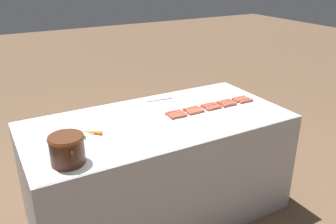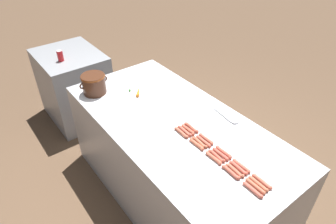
% 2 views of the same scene
% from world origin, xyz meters
% --- Properties ---
extents(ground_plane, '(20.00, 20.00, 0.00)m').
position_xyz_m(ground_plane, '(0.00, 0.00, 0.00)').
color(ground_plane, brown).
extents(griddle_counter, '(1.04, 2.15, 0.92)m').
position_xyz_m(griddle_counter, '(0.00, 0.00, 0.46)').
color(griddle_counter, '#ADAFB5').
rests_on(griddle_counter, ground_plane).
extents(hot_dog_0, '(0.03, 0.16, 0.03)m').
position_xyz_m(hot_dog_0, '(-0.06, -0.87, 0.93)').
color(hot_dog_0, '#BB5745').
rests_on(hot_dog_0, griddle_counter).
extents(hot_dog_1, '(0.03, 0.16, 0.03)m').
position_xyz_m(hot_dog_1, '(-0.06, -0.68, 0.93)').
color(hot_dog_1, '#B65441').
rests_on(hot_dog_1, griddle_counter).
extents(hot_dog_2, '(0.03, 0.16, 0.03)m').
position_xyz_m(hot_dog_2, '(-0.06, -0.52, 0.93)').
color(hot_dog_2, '#B75A42').
rests_on(hot_dog_2, griddle_counter).
extents(hot_dog_3, '(0.03, 0.16, 0.03)m').
position_xyz_m(hot_dog_3, '(-0.06, -0.33, 0.93)').
color(hot_dog_3, '#BD5B3F').
rests_on(hot_dog_3, griddle_counter).
extents(hot_dog_4, '(0.03, 0.16, 0.03)m').
position_xyz_m(hot_dog_4, '(-0.06, -0.16, 0.93)').
color(hot_dog_4, '#B05942').
rests_on(hot_dog_4, griddle_counter).
extents(hot_dog_5, '(0.03, 0.16, 0.03)m').
position_xyz_m(hot_dog_5, '(-0.02, -0.86, 0.93)').
color(hot_dog_5, '#B15B41').
rests_on(hot_dog_5, griddle_counter).
extents(hot_dog_6, '(0.04, 0.16, 0.03)m').
position_xyz_m(hot_dog_6, '(-0.03, -0.69, 0.93)').
color(hot_dog_6, '#B55D45').
rests_on(hot_dog_6, griddle_counter).
extents(hot_dog_7, '(0.04, 0.16, 0.03)m').
position_xyz_m(hot_dog_7, '(-0.03, -0.52, 0.93)').
color(hot_dog_7, '#B1503E').
rests_on(hot_dog_7, griddle_counter).
extents(hot_dog_8, '(0.04, 0.16, 0.03)m').
position_xyz_m(hot_dog_8, '(-0.03, -0.33, 0.93)').
color(hot_dog_8, '#B25E43').
rests_on(hot_dog_8, griddle_counter).
extents(hot_dog_9, '(0.03, 0.16, 0.03)m').
position_xyz_m(hot_dog_9, '(-0.03, -0.16, 0.93)').
color(hot_dog_9, '#B45442').
rests_on(hot_dog_9, griddle_counter).
extents(hot_dog_10, '(0.03, 0.16, 0.03)m').
position_xyz_m(hot_dog_10, '(0.01, -0.86, 0.93)').
color(hot_dog_10, '#B15B40').
rests_on(hot_dog_10, griddle_counter).
extents(hot_dog_11, '(0.03, 0.16, 0.03)m').
position_xyz_m(hot_dog_11, '(0.01, -0.69, 0.93)').
color(hot_dog_11, '#BE5140').
rests_on(hot_dog_11, griddle_counter).
extents(hot_dog_12, '(0.03, 0.16, 0.03)m').
position_xyz_m(hot_dog_12, '(0.01, -0.52, 0.93)').
color(hot_dog_12, '#B04F40').
rests_on(hot_dog_12, griddle_counter).
extents(hot_dog_13, '(0.03, 0.16, 0.03)m').
position_xyz_m(hot_dog_13, '(0.01, -0.34, 0.93)').
color(hot_dog_13, '#B05441').
rests_on(hot_dog_13, griddle_counter).
extents(hot_dog_14, '(0.03, 0.16, 0.03)m').
position_xyz_m(hot_dog_14, '(0.01, -0.17, 0.93)').
color(hot_dog_14, '#B4543F').
rests_on(hot_dog_14, griddle_counter).
extents(hot_dog_15, '(0.03, 0.16, 0.03)m').
position_xyz_m(hot_dog_15, '(0.04, -0.86, 0.93)').
color(hot_dog_15, '#BC5944').
rests_on(hot_dog_15, griddle_counter).
extents(hot_dog_16, '(0.03, 0.16, 0.03)m').
position_xyz_m(hot_dog_16, '(0.04, -0.69, 0.93)').
color(hot_dog_16, '#B55845').
rests_on(hot_dog_16, griddle_counter).
extents(hot_dog_17, '(0.03, 0.16, 0.03)m').
position_xyz_m(hot_dog_17, '(0.04, -0.52, 0.93)').
color(hot_dog_17, '#B94F3D').
rests_on(hot_dog_17, griddle_counter).
extents(hot_dog_18, '(0.03, 0.16, 0.03)m').
position_xyz_m(hot_dog_18, '(0.04, -0.33, 0.93)').
color(hot_dog_18, '#B0523E').
rests_on(hot_dog_18, griddle_counter).
extents(hot_dog_19, '(0.03, 0.16, 0.03)m').
position_xyz_m(hot_dog_19, '(0.04, -0.16, 0.93)').
color(hot_dog_19, '#B3513E').
rests_on(hot_dog_19, griddle_counter).
extents(bean_pot, '(0.28, 0.23, 0.19)m').
position_xyz_m(bean_pot, '(-0.33, 0.81, 1.02)').
color(bean_pot, '#472616').
rests_on(bean_pot, griddle_counter).
extents(serving_spoon, '(0.08, 0.27, 0.02)m').
position_xyz_m(serving_spoon, '(0.38, -0.28, 0.92)').
color(serving_spoon, '#B7B7BC').
rests_on(serving_spoon, griddle_counter).
extents(carrot, '(0.13, 0.15, 0.03)m').
position_xyz_m(carrot, '(-0.01, 0.56, 0.93)').
color(carrot, orange).
rests_on(carrot, griddle_counter).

